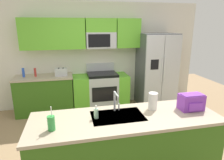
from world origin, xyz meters
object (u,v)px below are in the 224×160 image
at_px(bottle_blue, 23,73).
at_px(toaster, 61,72).
at_px(pepper_mill, 35,72).
at_px(backpack, 191,102).
at_px(refrigerator, 156,70).
at_px(range_oven, 101,91).
at_px(soap_dispenser, 96,113).
at_px(drink_cup_green, 51,123).
at_px(sink_faucet, 116,100).
at_px(paper_towel_roll, 153,101).

bearing_deg(bottle_blue, toaster, -4.66).
relative_size(pepper_mill, backpack, 0.62).
bearing_deg(pepper_mill, backpack, -45.26).
bearing_deg(refrigerator, pepper_mill, 178.66).
xyz_separation_m(range_oven, pepper_mill, (-1.52, -0.00, 0.56)).
bearing_deg(bottle_blue, soap_dispenser, -61.22).
bearing_deg(pepper_mill, soap_dispenser, -65.97).
height_order(refrigerator, pepper_mill, refrigerator).
bearing_deg(range_oven, soap_dispenser, -100.68).
bearing_deg(backpack, range_oven, 109.93).
bearing_deg(drink_cup_green, refrigerator, 45.92).
distance_m(refrigerator, soap_dispenser, 3.00).
relative_size(sink_faucet, backpack, 0.88).
bearing_deg(paper_towel_roll, bottle_blue, 132.77).
bearing_deg(paper_towel_roll, soap_dispenser, -172.86).
bearing_deg(backpack, soap_dispenser, 178.91).
bearing_deg(toaster, refrigerator, -0.47).
relative_size(soap_dispenser, paper_towel_roll, 0.71).
distance_m(drink_cup_green, backpack, 1.86).
height_order(toaster, soap_dispenser, toaster).
bearing_deg(bottle_blue, drink_cup_green, -72.98).
height_order(range_oven, drink_cup_green, drink_cup_green).
bearing_deg(toaster, pepper_mill, 175.06).
bearing_deg(paper_towel_roll, pepper_mill, 129.36).
relative_size(range_oven, refrigerator, 0.74).
distance_m(range_oven, paper_towel_roll, 2.39).
height_order(bottle_blue, backpack, backpack).
bearing_deg(bottle_blue, pepper_mill, -4.03).
xyz_separation_m(drink_cup_green, soap_dispenser, (0.53, 0.18, -0.02)).
height_order(range_oven, paper_towel_roll, paper_towel_roll).
bearing_deg(drink_cup_green, backpack, 4.88).
xyz_separation_m(bottle_blue, drink_cup_green, (0.79, -2.59, -0.02)).
relative_size(sink_faucet, paper_towel_roll, 1.17).
bearing_deg(sink_faucet, backpack, -9.30).
distance_m(toaster, paper_towel_roll, 2.59).
xyz_separation_m(toaster, drink_cup_green, (-0.04, -2.52, -0.00)).
bearing_deg(range_oven, pepper_mill, -179.91).
xyz_separation_m(sink_faucet, backpack, (1.04, -0.17, -0.05)).
height_order(pepper_mill, bottle_blue, bottle_blue).
bearing_deg(sink_faucet, drink_cup_green, -158.05).
bearing_deg(backpack, drink_cup_green, -175.12).
bearing_deg(bottle_blue, range_oven, -0.50).
height_order(bottle_blue, drink_cup_green, drink_cup_green).
height_order(sink_faucet, soap_dispenser, sink_faucet).
relative_size(pepper_mill, bottle_blue, 0.96).
distance_m(toaster, soap_dispenser, 2.39).
relative_size(toaster, bottle_blue, 1.36).
xyz_separation_m(pepper_mill, bottle_blue, (-0.26, 0.02, 0.00)).
bearing_deg(refrigerator, drink_cup_green, -134.08).
xyz_separation_m(sink_faucet, drink_cup_green, (-0.82, -0.33, -0.08)).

